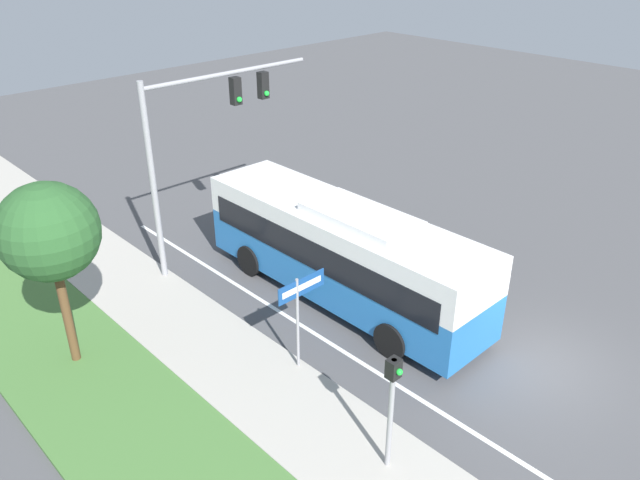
{
  "coord_description": "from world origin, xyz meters",
  "views": [
    {
      "loc": [
        -13.81,
        -5.9,
        10.79
      ],
      "look_at": [
        -1.57,
        6.93,
        1.65
      ],
      "focal_mm": 35.0,
      "sensor_mm": 36.0,
      "label": 1
    }
  ],
  "objects_px": {
    "bus": "(341,248)",
    "pedestrian_signal": "(392,396)",
    "signal_gantry": "(201,130)",
    "street_sign": "(300,304)"
  },
  "relations": [
    {
      "from": "bus",
      "to": "pedestrian_signal",
      "type": "height_order",
      "value": "bus"
    },
    {
      "from": "signal_gantry",
      "to": "bus",
      "type": "bearing_deg",
      "value": -73.02
    },
    {
      "from": "pedestrian_signal",
      "to": "street_sign",
      "type": "bearing_deg",
      "value": 76.16
    },
    {
      "from": "bus",
      "to": "street_sign",
      "type": "xyz_separation_m",
      "value": [
        -3.3,
        -1.75,
        0.27
      ]
    },
    {
      "from": "signal_gantry",
      "to": "street_sign",
      "type": "distance_m",
      "value": 7.44
    },
    {
      "from": "bus",
      "to": "signal_gantry",
      "type": "xyz_separation_m",
      "value": [
        -1.51,
        4.94,
        2.97
      ]
    },
    {
      "from": "signal_gantry",
      "to": "pedestrian_signal",
      "type": "distance_m",
      "value": 11.28
    },
    {
      "from": "bus",
      "to": "pedestrian_signal",
      "type": "xyz_separation_m",
      "value": [
        -4.26,
        -5.65,
        0.27
      ]
    },
    {
      "from": "pedestrian_signal",
      "to": "bus",
      "type": "bearing_deg",
      "value": 52.98
    },
    {
      "from": "pedestrian_signal",
      "to": "signal_gantry",
      "type": "bearing_deg",
      "value": 75.44
    }
  ]
}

